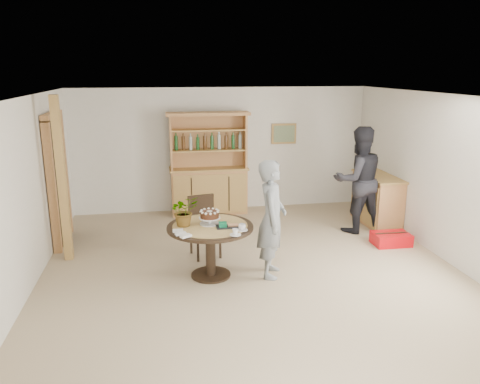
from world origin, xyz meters
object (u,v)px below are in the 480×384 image
at_px(hutch, 209,180).
at_px(dining_chair, 203,222).
at_px(sideboard, 377,199).
at_px(adult_person, 358,180).
at_px(red_suitcase, 391,239).
at_px(teen_boy, 272,219).
at_px(dining_table, 210,236).

xyz_separation_m(hutch, dining_chair, (-0.32, -2.20, -0.15)).
height_order(hutch, sideboard, hutch).
relative_size(adult_person, red_suitcase, 3.13).
xyz_separation_m(teen_boy, adult_person, (1.95, 1.57, 0.11)).
xyz_separation_m(hutch, sideboard, (3.04, -1.24, -0.22)).
height_order(hutch, adult_person, hutch).
relative_size(dining_chair, red_suitcase, 1.56).
bearing_deg(red_suitcase, sideboard, 78.41).
bearing_deg(dining_table, dining_chair, 91.21).
bearing_deg(sideboard, dining_chair, -164.10).
bearing_deg(red_suitcase, dining_table, -166.46).
height_order(dining_chair, teen_boy, teen_boy).
bearing_deg(red_suitcase, adult_person, 112.34).
bearing_deg(hutch, dining_table, -95.76).
relative_size(sideboard, adult_person, 0.66).
xyz_separation_m(hutch, red_suitcase, (2.80, -2.33, -0.59)).
height_order(dining_table, adult_person, adult_person).
relative_size(sideboard, dining_table, 1.05).
bearing_deg(dining_table, red_suitcase, 12.68).
distance_m(teen_boy, red_suitcase, 2.50).
height_order(dining_table, teen_boy, teen_boy).
xyz_separation_m(dining_table, teen_boy, (0.85, -0.10, 0.23)).
bearing_deg(teen_boy, dining_table, 99.69).
bearing_deg(hutch, red_suitcase, -39.74).
bearing_deg(dining_chair, sideboard, 3.18).
bearing_deg(red_suitcase, teen_boy, -159.63).
xyz_separation_m(hutch, dining_table, (-0.31, -3.03, -0.08)).
xyz_separation_m(adult_person, red_suitcase, (0.30, -0.77, -0.85)).
relative_size(dining_chair, adult_person, 0.50).
xyz_separation_m(dining_chair, adult_person, (2.82, 0.64, 0.41)).
relative_size(hutch, teen_boy, 1.22).
bearing_deg(dining_chair, red_suitcase, -15.08).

